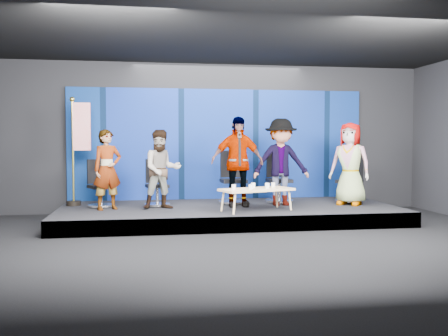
{
  "coord_description": "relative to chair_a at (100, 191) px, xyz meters",
  "views": [
    {
      "loc": [
        -1.73,
        -7.81,
        1.65
      ],
      "look_at": [
        -0.12,
        2.4,
        1.11
      ],
      "focal_mm": 40.0,
      "sensor_mm": 36.0,
      "label": 1
    }
  ],
  "objects": [
    {
      "name": "chair_c",
      "position": [
        2.84,
        0.14,
        0.06
      ],
      "size": [
        0.68,
        0.68,
        1.16
      ],
      "rotation": [
        0.0,
        0.0,
        0.03
      ],
      "color": "silver",
      "rests_on": "riser"
    },
    {
      "name": "mug_d",
      "position": [
        3.31,
        -1.08,
        0.17
      ],
      "size": [
        0.09,
        0.09,
        0.11
      ],
      "primitive_type": "cylinder",
      "color": "silver",
      "rests_on": "coffee_table"
    },
    {
      "name": "mug_b",
      "position": [
        2.94,
        -1.24,
        0.16
      ],
      "size": [
        0.08,
        0.08,
        0.09
      ],
      "primitive_type": "cylinder",
      "color": "silver",
      "rests_on": "coffee_table"
    },
    {
      "name": "chair_e",
      "position": [
        5.5,
        -0.01,
        0.03
      ],
      "size": [
        0.87,
        0.87,
        1.09
      ],
      "rotation": [
        0.0,
        0.0,
        -0.71
      ],
      "color": "silver",
      "rests_on": "riser"
    },
    {
      "name": "flag_stand",
      "position": [
        -0.46,
        0.31,
        0.9
      ],
      "size": [
        0.53,
        0.31,
        2.31
      ],
      "rotation": [
        0.0,
        0.0,
        -0.03
      ],
      "color": "black",
      "rests_on": "riser"
    },
    {
      "name": "panelist_b",
      "position": [
        1.27,
        -0.52,
        0.47
      ],
      "size": [
        0.86,
        0.72,
        1.6
      ],
      "primitive_type": "imported",
      "rotation": [
        0.0,
        0.0,
        0.16
      ],
      "color": "black",
      "rests_on": "riser"
    },
    {
      "name": "coffee_table",
      "position": [
        3.09,
        -1.1,
        0.08
      ],
      "size": [
        1.55,
        1.04,
        0.44
      ],
      "rotation": [
        0.0,
        0.0,
        0.33
      ],
      "color": "tan",
      "rests_on": "riser"
    },
    {
      "name": "mug_a",
      "position": [
        2.62,
        -1.21,
        0.16
      ],
      "size": [
        0.08,
        0.08,
        0.09
      ],
      "primitive_type": "cylinder",
      "color": "silver",
      "rests_on": "coffee_table"
    },
    {
      "name": "panelist_d",
      "position": [
        3.8,
        -0.32,
        0.6
      ],
      "size": [
        1.22,
        0.73,
        1.85
      ],
      "primitive_type": "imported",
      "rotation": [
        0.0,
        0.0,
        -0.03
      ],
      "color": "black",
      "rests_on": "riser"
    },
    {
      "name": "room_walls",
      "position": [
        2.67,
        -2.81,
        1.8
      ],
      "size": [
        10.02,
        8.02,
        3.51
      ],
      "color": "black",
      "rests_on": "ground"
    },
    {
      "name": "panelist_a",
      "position": [
        0.19,
        -0.46,
        0.48
      ],
      "size": [
        0.69,
        0.6,
        1.6
      ],
      "primitive_type": "imported",
      "rotation": [
        0.0,
        0.0,
        0.45
      ],
      "color": "black",
      "rests_on": "riser"
    },
    {
      "name": "riser",
      "position": [
        2.67,
        -0.31,
        -0.48
      ],
      "size": [
        7.0,
        3.0,
        0.3
      ],
      "primitive_type": "cube",
      "color": "black",
      "rests_on": "ground"
    },
    {
      "name": "mug_c",
      "position": [
        3.05,
        -0.97,
        0.17
      ],
      "size": [
        0.09,
        0.09,
        0.1
      ],
      "primitive_type": "cylinder",
      "color": "silver",
      "rests_on": "coffee_table"
    },
    {
      "name": "ground",
      "position": [
        2.67,
        -2.81,
        -0.63
      ],
      "size": [
        10.0,
        10.0,
        0.0
      ],
      "primitive_type": "plane",
      "color": "black",
      "rests_on": "ground"
    },
    {
      "name": "backdrop",
      "position": [
        2.67,
        1.14,
        0.97
      ],
      "size": [
        7.0,
        0.08,
        2.6
      ],
      "primitive_type": "cube",
      "color": "navy",
      "rests_on": "riser"
    },
    {
      "name": "chair_a",
      "position": [
        0.0,
        0.0,
        0.0
      ],
      "size": [
        0.75,
        0.75,
        0.99
      ],
      "rotation": [
        0.0,
        0.0,
        0.45
      ],
      "color": "silver",
      "rests_on": "riser"
    },
    {
      "name": "chair_d",
      "position": [
        3.89,
        0.18,
        0.05
      ],
      "size": [
        0.66,
        0.66,
        1.14
      ],
      "rotation": [
        0.0,
        0.0,
        -0.03
      ],
      "color": "silver",
      "rests_on": "riser"
    },
    {
      "name": "mug_e",
      "position": [
        3.48,
        -0.89,
        0.16
      ],
      "size": [
        0.08,
        0.08,
        0.1
      ],
      "primitive_type": "cylinder",
      "color": "silver",
      "rests_on": "coffee_table"
    },
    {
      "name": "chair_b",
      "position": [
        1.17,
        -0.03,
        -0.0
      ],
      "size": [
        0.64,
        0.64,
        0.99
      ],
      "rotation": [
        0.0,
        0.0,
        0.16
      ],
      "color": "silver",
      "rests_on": "riser"
    },
    {
      "name": "panelist_c",
      "position": [
        2.84,
        -0.37,
        0.62
      ],
      "size": [
        1.12,
        0.5,
        1.88
      ],
      "primitive_type": "imported",
      "rotation": [
        0.0,
        0.0,
        0.03
      ],
      "color": "black",
      "rests_on": "riser"
    },
    {
      "name": "panelist_e",
      "position": [
        5.29,
        -0.47,
        0.56
      ],
      "size": [
        1.02,
        0.99,
        1.77
      ],
      "primitive_type": "imported",
      "rotation": [
        0.0,
        0.0,
        -0.71
      ],
      "color": "black",
      "rests_on": "riser"
    }
  ]
}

